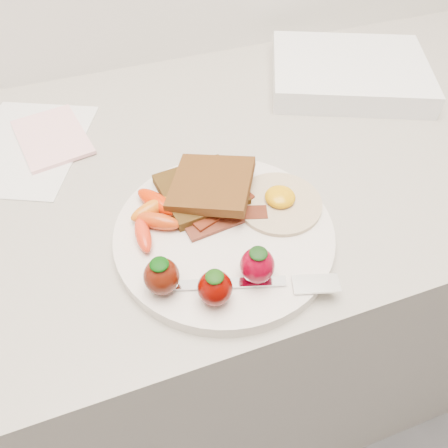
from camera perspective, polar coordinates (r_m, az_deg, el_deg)
name	(u,v)px	position (r m, az deg, el deg)	size (l,w,h in m)	color
counter	(207,313)	(1.00, -2.18, -11.60)	(2.00, 0.60, 0.90)	gray
plate	(224,234)	(0.54, 0.00, -1.32)	(0.27, 0.27, 0.02)	silver
toast_lower	(200,191)	(0.57, -3.10, 4.37)	(0.10, 0.10, 0.01)	black
toast_upper	(212,184)	(0.56, -1.63, 5.21)	(0.10, 0.10, 0.01)	#3E270E
fried_egg	(279,201)	(0.56, 7.24, 2.96)	(0.12, 0.12, 0.02)	beige
bacon_strips	(225,215)	(0.54, 0.16, 1.17)	(0.11, 0.06, 0.01)	#3B090B
baby_carrots	(153,215)	(0.54, -9.29, 1.19)	(0.07, 0.11, 0.02)	#D66310
strawberries	(211,276)	(0.47, -1.76, -6.76)	(0.14, 0.07, 0.05)	#491105
fork	(269,283)	(0.49, 5.89, -7.73)	(0.18, 0.07, 0.00)	silver
paper_sheet	(25,147)	(0.74, -24.51, 9.19)	(0.17, 0.22, 0.00)	white
notepad	(52,137)	(0.74, -21.56, 10.53)	(0.10, 0.14, 0.01)	#FFBABF
appliance	(349,72)	(0.84, 15.99, 18.52)	(0.26, 0.21, 0.04)	white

